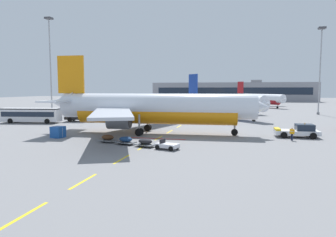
{
  "coord_description": "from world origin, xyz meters",
  "views": [
    {
      "loc": [
        29.59,
        -18.95,
        6.93
      ],
      "look_at": [
        18.15,
        27.39,
        2.32
      ],
      "focal_mm": 32.94,
      "sensor_mm": 36.0,
      "label": 1
    }
  ],
  "objects_px": {
    "airliner_foreground": "(153,108)",
    "pushback_tug": "(298,131)",
    "catering_truck": "(81,114)",
    "apron_light_mast_near": "(50,55)",
    "baggage_train": "(135,141)",
    "uld_cargo_container": "(58,132)",
    "airliner_far_center": "(258,99)",
    "apron_light_mast_far": "(321,60)",
    "ground_crew_worker": "(292,133)",
    "airliner_far_right": "(221,103)",
    "apron_shuttle_bus": "(31,114)"
  },
  "relations": [
    {
      "from": "catering_truck",
      "to": "ground_crew_worker",
      "type": "height_order",
      "value": "catering_truck"
    },
    {
      "from": "airliner_foreground",
      "to": "pushback_tug",
      "type": "relative_size",
      "value": 5.7
    },
    {
      "from": "pushback_tug",
      "to": "apron_light_mast_far",
      "type": "xyz_separation_m",
      "value": [
        11.89,
        43.35,
        13.62
      ]
    },
    {
      "from": "baggage_train",
      "to": "uld_cargo_container",
      "type": "xyz_separation_m",
      "value": [
        -12.85,
        3.25,
        0.27
      ]
    },
    {
      "from": "airliner_foreground",
      "to": "apron_shuttle_bus",
      "type": "height_order",
      "value": "airliner_foreground"
    },
    {
      "from": "airliner_far_center",
      "to": "apron_light_mast_far",
      "type": "bearing_deg",
      "value": -65.87
    },
    {
      "from": "uld_cargo_container",
      "to": "apron_light_mast_far",
      "type": "bearing_deg",
      "value": 48.94
    },
    {
      "from": "pushback_tug",
      "to": "airliner_far_center",
      "type": "distance_m",
      "value": 75.39
    },
    {
      "from": "catering_truck",
      "to": "baggage_train",
      "type": "relative_size",
      "value": 0.64
    },
    {
      "from": "apron_shuttle_bus",
      "to": "uld_cargo_container",
      "type": "bearing_deg",
      "value": -43.3
    },
    {
      "from": "pushback_tug",
      "to": "catering_truck",
      "type": "bearing_deg",
      "value": 163.76
    },
    {
      "from": "airliner_far_center",
      "to": "apron_light_mast_near",
      "type": "xyz_separation_m",
      "value": [
        -57.71,
        -46.12,
        13.12
      ]
    },
    {
      "from": "airliner_far_right",
      "to": "ground_crew_worker",
      "type": "relative_size",
      "value": 15.13
    },
    {
      "from": "ground_crew_worker",
      "to": "apron_light_mast_near",
      "type": "relative_size",
      "value": 0.07
    },
    {
      "from": "airliner_far_center",
      "to": "baggage_train",
      "type": "bearing_deg",
      "value": -101.69
    },
    {
      "from": "pushback_tug",
      "to": "catering_truck",
      "type": "height_order",
      "value": "catering_truck"
    },
    {
      "from": "ground_crew_worker",
      "to": "apron_light_mast_far",
      "type": "bearing_deg",
      "value": 74.18
    },
    {
      "from": "airliner_far_center",
      "to": "uld_cargo_container",
      "type": "height_order",
      "value": "airliner_far_center"
    },
    {
      "from": "ground_crew_worker",
      "to": "apron_light_mast_near",
      "type": "height_order",
      "value": "apron_light_mast_near"
    },
    {
      "from": "airliner_far_right",
      "to": "apron_light_mast_near",
      "type": "xyz_separation_m",
      "value": [
        -46.93,
        0.08,
        12.76
      ]
    },
    {
      "from": "airliner_far_center",
      "to": "airliner_foreground",
      "type": "bearing_deg",
      "value": -103.87
    },
    {
      "from": "airliner_foreground",
      "to": "airliner_far_right",
      "type": "bearing_deg",
      "value": 75.02
    },
    {
      "from": "airliner_foreground",
      "to": "ground_crew_worker",
      "type": "distance_m",
      "value": 20.38
    },
    {
      "from": "baggage_train",
      "to": "ground_crew_worker",
      "type": "height_order",
      "value": "ground_crew_worker"
    },
    {
      "from": "airliner_foreground",
      "to": "apron_shuttle_bus",
      "type": "bearing_deg",
      "value": 163.42
    },
    {
      "from": "apron_light_mast_far",
      "to": "baggage_train",
      "type": "bearing_deg",
      "value": -120.4
    },
    {
      "from": "airliner_foreground",
      "to": "apron_shuttle_bus",
      "type": "xyz_separation_m",
      "value": [
        -28.48,
        8.48,
        -2.2
      ]
    },
    {
      "from": "apron_light_mast_far",
      "to": "airliner_far_right",
      "type": "bearing_deg",
      "value": -150.44
    },
    {
      "from": "catering_truck",
      "to": "apron_light_mast_far",
      "type": "xyz_separation_m",
      "value": [
        53.22,
        31.31,
        12.87
      ]
    },
    {
      "from": "baggage_train",
      "to": "airliner_far_right",
      "type": "bearing_deg",
      "value": 79.95
    },
    {
      "from": "airliner_foreground",
      "to": "catering_truck",
      "type": "xyz_separation_m",
      "value": [
        -19.96,
        13.45,
        -2.3
      ]
    },
    {
      "from": "pushback_tug",
      "to": "airliner_foreground",
      "type": "bearing_deg",
      "value": -176.22
    },
    {
      "from": "airliner_far_center",
      "to": "apron_light_mast_near",
      "type": "distance_m",
      "value": 75.03
    },
    {
      "from": "pushback_tug",
      "to": "uld_cargo_container",
      "type": "relative_size",
      "value": 3.39
    },
    {
      "from": "baggage_train",
      "to": "apron_light_mast_far",
      "type": "height_order",
      "value": "apron_light_mast_far"
    },
    {
      "from": "airliner_foreground",
      "to": "airliner_far_center",
      "type": "height_order",
      "value": "airliner_foreground"
    },
    {
      "from": "pushback_tug",
      "to": "airliner_far_right",
      "type": "xyz_separation_m",
      "value": [
        -13.2,
        29.12,
        2.65
      ]
    },
    {
      "from": "pushback_tug",
      "to": "baggage_train",
      "type": "height_order",
      "value": "pushback_tug"
    },
    {
      "from": "airliner_foreground",
      "to": "baggage_train",
      "type": "bearing_deg",
      "value": -84.91
    },
    {
      "from": "apron_shuttle_bus",
      "to": "apron_light_mast_near",
      "type": "xyz_separation_m",
      "value": [
        -10.28,
        22.14,
        14.56
      ]
    },
    {
      "from": "ground_crew_worker",
      "to": "apron_light_mast_near",
      "type": "xyz_separation_m",
      "value": [
        -58.85,
        32.35,
        15.29
      ]
    },
    {
      "from": "catering_truck",
      "to": "apron_light_mast_far",
      "type": "relative_size",
      "value": 0.32
    },
    {
      "from": "pushback_tug",
      "to": "airliner_far_right",
      "type": "relative_size",
      "value": 0.23
    },
    {
      "from": "apron_light_mast_near",
      "to": "apron_light_mast_far",
      "type": "relative_size",
      "value": 1.14
    },
    {
      "from": "baggage_train",
      "to": "apron_light_mast_near",
      "type": "distance_m",
      "value": 59.18
    },
    {
      "from": "airliner_foreground",
      "to": "apron_light_mast_near",
      "type": "xyz_separation_m",
      "value": [
        -38.76,
        30.61,
        12.36
      ]
    },
    {
      "from": "uld_cargo_container",
      "to": "apron_light_mast_far",
      "type": "distance_m",
      "value": 70.16
    },
    {
      "from": "airliner_foreground",
      "to": "catering_truck",
      "type": "bearing_deg",
      "value": 146.02
    },
    {
      "from": "airliner_foreground",
      "to": "pushback_tug",
      "type": "distance_m",
      "value": 21.64
    },
    {
      "from": "airliner_far_right",
      "to": "uld_cargo_container",
      "type": "relative_size",
      "value": 14.85
    }
  ]
}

